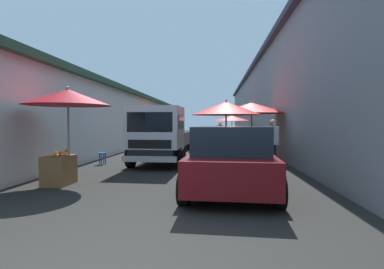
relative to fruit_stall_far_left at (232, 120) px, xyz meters
name	(u,v)px	position (x,y,z in m)	size (l,w,h in m)	color
ground	(195,152)	(-6.32, 2.31, -1.73)	(90.00, 90.00, 0.00)	#282826
building_left_whitewash	(83,120)	(-4.07, 9.59, 0.00)	(49.80, 7.50, 3.45)	silver
building_right_concrete	(321,101)	(-4.07, -4.97, 1.09)	(49.80, 7.50, 5.63)	gray
fruit_stall_far_left	(232,120)	(0.00, 0.00, 0.00)	(2.68, 2.68, 2.17)	#9E9EA3
fruit_stall_far_right	(165,122)	(-2.02, 4.72, -0.12)	(2.23, 2.23, 2.15)	#9E9EA3
fruit_stall_mid_lane	(67,108)	(-14.87, 4.92, 0.17)	(2.14, 2.14, 2.45)	#9E9EA3
fruit_stall_near_left	(252,112)	(-9.43, -0.32, 0.24)	(2.90, 2.90, 2.47)	#9E9EA3
fruit_stall_near_right	(227,115)	(-11.93, 0.83, 0.08)	(2.37, 2.37, 2.33)	#9E9EA3
hatchback_car	(231,158)	(-15.31, 0.85, -1.00)	(3.99, 2.08, 1.45)	#600F14
delivery_truck	(160,136)	(-11.46, 3.20, -0.70)	(4.99, 2.13, 2.08)	black
vendor_by_crates	(273,140)	(-12.03, -0.69, -0.78)	(0.63, 0.34, 1.65)	#232328
vendor_in_shade	(220,132)	(-2.21, 0.93, -0.81)	(0.51, 0.45, 1.60)	navy
parked_scooter	(258,146)	(-7.75, -0.79, -1.29)	(1.69, 0.41, 1.14)	black
plastic_stool	(103,156)	(-11.47, 5.37, -1.41)	(0.30, 0.30, 0.43)	#194CB2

